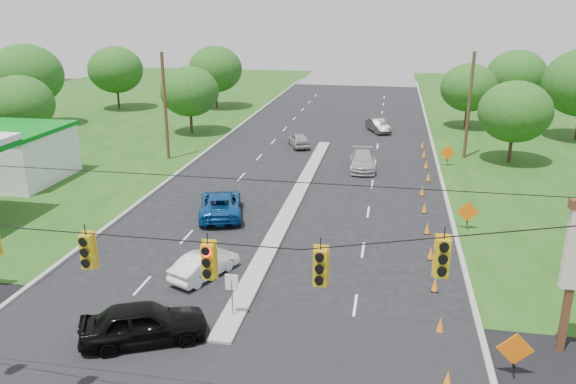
# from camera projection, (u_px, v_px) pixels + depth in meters

# --- Properties ---
(curb_left) EXTENTS (0.25, 110.00, 0.16)m
(curb_left) POSITION_uv_depth(u_px,v_px,m) (195.00, 161.00, 47.78)
(curb_left) COLOR gray
(curb_left) RESTS_ON ground
(curb_right) EXTENTS (0.25, 110.00, 0.16)m
(curb_right) POSITION_uv_depth(u_px,v_px,m) (439.00, 173.00, 44.29)
(curb_right) COLOR gray
(curb_right) RESTS_ON ground
(median) EXTENTS (1.00, 34.00, 0.18)m
(median) POSITION_uv_depth(u_px,v_px,m) (294.00, 202.00, 37.64)
(median) COLOR gray
(median) RESTS_ON ground
(median_sign) EXTENTS (0.55, 0.06, 2.05)m
(median_sign) POSITION_uv_depth(u_px,v_px,m) (232.00, 287.00, 23.18)
(median_sign) COLOR gray
(median_sign) RESTS_ON ground
(signal_span) EXTENTS (25.60, 0.32, 9.00)m
(signal_span) POSITION_uv_depth(u_px,v_px,m) (157.00, 292.00, 15.55)
(signal_span) COLOR #422D1C
(signal_span) RESTS_ON ground
(utility_pole_far_left) EXTENTS (0.28, 0.28, 9.00)m
(utility_pole_far_left) POSITION_uv_depth(u_px,v_px,m) (165.00, 107.00, 46.77)
(utility_pole_far_left) COLOR #422D1C
(utility_pole_far_left) RESTS_ON ground
(utility_pole_far_right) EXTENTS (0.28, 0.28, 9.00)m
(utility_pole_far_right) POSITION_uv_depth(u_px,v_px,m) (469.00, 106.00, 47.13)
(utility_pole_far_right) COLOR #422D1C
(utility_pole_far_right) RESTS_ON ground
(cone_0) EXTENTS (0.32, 0.32, 0.70)m
(cone_0) POSITION_uv_depth(u_px,v_px,m) (448.00, 379.00, 19.26)
(cone_0) COLOR orange
(cone_0) RESTS_ON ground
(cone_1) EXTENTS (0.32, 0.32, 0.70)m
(cone_1) POSITION_uv_depth(u_px,v_px,m) (440.00, 325.00, 22.53)
(cone_1) COLOR orange
(cone_1) RESTS_ON ground
(cone_2) EXTENTS (0.32, 0.32, 0.70)m
(cone_2) POSITION_uv_depth(u_px,v_px,m) (435.00, 284.00, 25.80)
(cone_2) COLOR orange
(cone_2) RESTS_ON ground
(cone_3) EXTENTS (0.32, 0.32, 0.70)m
(cone_3) POSITION_uv_depth(u_px,v_px,m) (431.00, 253.00, 29.06)
(cone_3) COLOR orange
(cone_3) RESTS_ON ground
(cone_4) EXTENTS (0.32, 0.32, 0.70)m
(cone_4) POSITION_uv_depth(u_px,v_px,m) (427.00, 228.00, 32.33)
(cone_4) COLOR orange
(cone_4) RESTS_ON ground
(cone_5) EXTENTS (0.32, 0.32, 0.70)m
(cone_5) POSITION_uv_depth(u_px,v_px,m) (424.00, 208.00, 35.59)
(cone_5) COLOR orange
(cone_5) RESTS_ON ground
(cone_6) EXTENTS (0.32, 0.32, 0.70)m
(cone_6) POSITION_uv_depth(u_px,v_px,m) (422.00, 191.00, 38.86)
(cone_6) COLOR orange
(cone_6) RESTS_ON ground
(cone_7) EXTENTS (0.32, 0.32, 0.70)m
(cone_7) POSITION_uv_depth(u_px,v_px,m) (428.00, 177.00, 42.02)
(cone_7) COLOR orange
(cone_7) RESTS_ON ground
(cone_8) EXTENTS (0.32, 0.32, 0.70)m
(cone_8) POSITION_uv_depth(u_px,v_px,m) (426.00, 164.00, 45.29)
(cone_8) COLOR orange
(cone_8) RESTS_ON ground
(cone_9) EXTENTS (0.32, 0.32, 0.70)m
(cone_9) POSITION_uv_depth(u_px,v_px,m) (424.00, 154.00, 48.55)
(cone_9) COLOR orange
(cone_9) RESTS_ON ground
(cone_10) EXTENTS (0.32, 0.32, 0.70)m
(cone_10) POSITION_uv_depth(u_px,v_px,m) (422.00, 144.00, 51.82)
(cone_10) COLOR orange
(cone_10) RESTS_ON ground
(work_sign_0) EXTENTS (1.27, 0.58, 1.37)m
(work_sign_0) POSITION_uv_depth(u_px,v_px,m) (515.00, 351.00, 19.57)
(work_sign_0) COLOR black
(work_sign_0) RESTS_ON ground
(work_sign_1) EXTENTS (1.27, 0.58, 1.37)m
(work_sign_1) POSITION_uv_depth(u_px,v_px,m) (468.00, 213.00, 32.63)
(work_sign_1) COLOR black
(work_sign_1) RESTS_ON ground
(work_sign_2) EXTENTS (1.27, 0.58, 1.37)m
(work_sign_2) POSITION_uv_depth(u_px,v_px,m) (448.00, 153.00, 45.70)
(work_sign_2) COLOR black
(work_sign_2) RESTS_ON ground
(tree_2) EXTENTS (5.88, 5.88, 6.86)m
(tree_2) POSITION_uv_depth(u_px,v_px,m) (20.00, 104.00, 49.15)
(tree_2) COLOR black
(tree_2) RESTS_ON ground
(tree_3) EXTENTS (7.56, 7.56, 8.82)m
(tree_3) POSITION_uv_depth(u_px,v_px,m) (26.00, 75.00, 59.13)
(tree_3) COLOR black
(tree_3) RESTS_ON ground
(tree_4) EXTENTS (6.72, 6.72, 7.84)m
(tree_4) POSITION_uv_depth(u_px,v_px,m) (116.00, 70.00, 69.83)
(tree_4) COLOR black
(tree_4) RESTS_ON ground
(tree_5) EXTENTS (5.88, 5.88, 6.86)m
(tree_5) POSITION_uv_depth(u_px,v_px,m) (190.00, 91.00, 56.41)
(tree_5) COLOR black
(tree_5) RESTS_ON ground
(tree_6) EXTENTS (6.72, 6.72, 7.84)m
(tree_6) POSITION_uv_depth(u_px,v_px,m) (215.00, 69.00, 70.56)
(tree_6) COLOR black
(tree_6) RESTS_ON ground
(tree_9) EXTENTS (5.88, 5.88, 6.86)m
(tree_9) POSITION_uv_depth(u_px,v_px,m) (515.00, 112.00, 45.64)
(tree_9) COLOR black
(tree_9) RESTS_ON ground
(tree_11) EXTENTS (6.72, 6.72, 7.84)m
(tree_11) POSITION_uv_depth(u_px,v_px,m) (516.00, 75.00, 64.35)
(tree_11) COLOR black
(tree_11) RESTS_ON ground
(tree_12) EXTENTS (5.88, 5.88, 6.86)m
(tree_12) POSITION_uv_depth(u_px,v_px,m) (469.00, 88.00, 59.05)
(tree_12) COLOR black
(tree_12) RESTS_ON ground
(black_sedan) EXTENTS (5.22, 3.76, 1.65)m
(black_sedan) POSITION_uv_depth(u_px,v_px,m) (144.00, 323.00, 21.77)
(black_sedan) COLOR black
(black_sedan) RESTS_ON ground
(white_sedan) EXTENTS (2.75, 4.02, 1.25)m
(white_sedan) POSITION_uv_depth(u_px,v_px,m) (204.00, 265.00, 27.13)
(white_sedan) COLOR white
(white_sedan) RESTS_ON ground
(blue_pickup) EXTENTS (3.90, 5.92, 1.51)m
(blue_pickup) POSITION_uv_depth(u_px,v_px,m) (221.00, 204.00, 35.04)
(blue_pickup) COLOR navy
(blue_pickup) RESTS_ON ground
(silver_car_far) EXTENTS (2.31, 5.03, 1.43)m
(silver_car_far) POSITION_uv_depth(u_px,v_px,m) (363.00, 161.00, 44.98)
(silver_car_far) COLOR #A1A1A1
(silver_car_far) RESTS_ON ground
(silver_car_oncoming) EXTENTS (2.83, 4.14, 1.31)m
(silver_car_oncoming) POSITION_uv_depth(u_px,v_px,m) (299.00, 140.00, 52.23)
(silver_car_oncoming) COLOR #969696
(silver_car_oncoming) RESTS_ON ground
(dark_car_receding) EXTENTS (2.91, 4.30, 1.34)m
(dark_car_receding) POSITION_uv_depth(u_px,v_px,m) (378.00, 126.00, 58.40)
(dark_car_receding) COLOR #323232
(dark_car_receding) RESTS_ON ground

